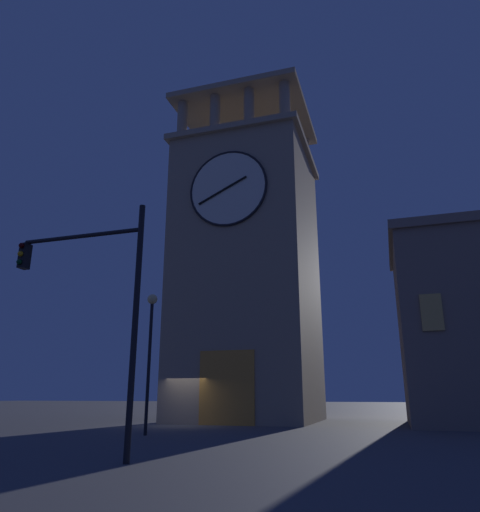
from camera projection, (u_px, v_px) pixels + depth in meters
ground_plane at (179, 426)px, 25.40m from camera, size 200.00×200.00×0.00m
clocktower at (248, 272)px, 32.12m from camera, size 9.04×9.37×24.42m
traffic_signal_mid at (98, 291)px, 12.70m from camera, size 3.99×0.41×6.60m
street_lamp at (150, 336)px, 20.25m from camera, size 0.44×0.44×5.84m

